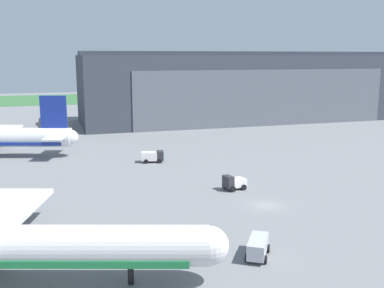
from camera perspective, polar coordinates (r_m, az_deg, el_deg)
name	(u,v)px	position (r m, az deg, el deg)	size (l,w,h in m)	color
ground_plane	(266,205)	(65.49, 9.20, -7.57)	(440.00, 440.00, 0.00)	slate
grass_field_strip	(107,98)	(234.08, -10.50, 5.67)	(440.00, 56.00, 0.08)	#396C39
maintenance_hangar	(245,87)	(151.42, 6.67, 7.02)	(105.30, 30.50, 22.07)	#383D47
ops_van	(258,246)	(49.12, 8.20, -12.50)	(3.98, 4.88, 2.04)	#B7BCC6
baggage_tug	(234,182)	(72.13, 5.23, -4.80)	(3.74, 2.99, 2.32)	#2D2D33
stair_truck	(153,156)	(90.41, -4.91, -1.52)	(4.62, 3.16, 2.23)	#2D2D33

